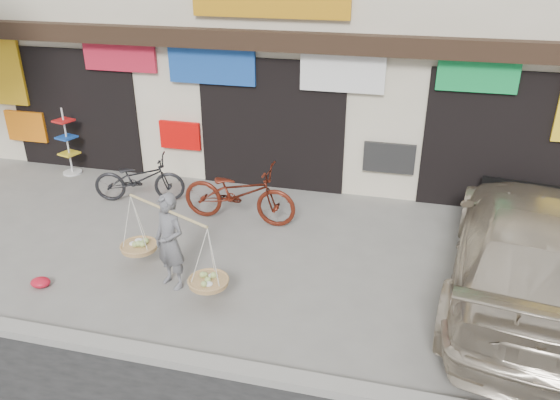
% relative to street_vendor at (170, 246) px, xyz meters
% --- Properties ---
extents(ground, '(70.00, 70.00, 0.00)m').
position_rel_street_vendor_xyz_m(ground, '(0.51, 0.43, -0.69)').
color(ground, gray).
rests_on(ground, ground).
extents(kerb, '(70.00, 0.25, 0.12)m').
position_rel_street_vendor_xyz_m(kerb, '(0.51, -1.57, -0.63)').
color(kerb, gray).
rests_on(kerb, ground).
extents(shophouse_block, '(14.00, 6.32, 7.00)m').
position_rel_street_vendor_xyz_m(shophouse_block, '(0.51, 6.85, 2.76)').
color(shophouse_block, beige).
rests_on(shophouse_block, ground).
extents(street_vendor, '(1.97, 1.21, 1.52)m').
position_rel_street_vendor_xyz_m(street_vendor, '(0.00, 0.00, 0.00)').
color(street_vendor, slate).
rests_on(street_vendor, ground).
extents(bike_0, '(1.89, 1.05, 0.94)m').
position_rel_street_vendor_xyz_m(bike_0, '(-1.87, 2.62, -0.22)').
color(bike_0, black).
rests_on(bike_0, ground).
extents(bike_2, '(2.17, 0.81, 1.13)m').
position_rel_street_vendor_xyz_m(bike_2, '(0.33, 2.26, -0.13)').
color(bike_2, '#51190D').
rests_on(bike_2, ground).
extents(suv, '(2.94, 5.64, 1.56)m').
position_rel_street_vendor_xyz_m(suv, '(5.14, 1.02, 0.09)').
color(suv, '#C3B49D').
rests_on(suv, ground).
extents(display_rack, '(0.44, 0.44, 1.51)m').
position_rel_street_vendor_xyz_m(display_rack, '(-4.04, 3.53, -0.08)').
color(display_rack, silver).
rests_on(display_rack, ground).
extents(red_bag, '(0.31, 0.25, 0.14)m').
position_rel_street_vendor_xyz_m(red_bag, '(-1.95, -0.53, -0.62)').
color(red_bag, red).
rests_on(red_bag, ground).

